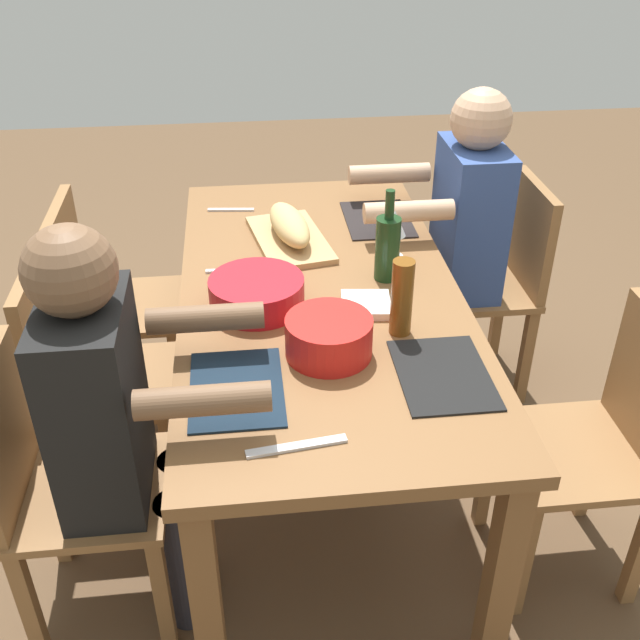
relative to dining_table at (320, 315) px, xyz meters
The scene contains 23 objects.
ground_plane 0.65m from the dining_table, ahead, with size 8.00×8.00×0.00m, color brown.
dining_table is the anchor object (origin of this frame).
chair_far_center 0.76m from the dining_table, 90.00° to the left, with size 0.40×0.40×0.85m.
chair_near_left 0.89m from the dining_table, 122.17° to the right, with size 0.40×0.40×0.85m.
chair_near_right 0.89m from the dining_table, 57.83° to the right, with size 0.40×0.40×0.85m.
diner_near_right 0.73m from the dining_table, 50.12° to the right, with size 0.41×0.53×1.20m.
chair_far_left 0.89m from the dining_table, 122.17° to the left, with size 0.40×0.40×0.85m.
diner_far_left 0.73m from the dining_table, 129.88° to the left, with size 0.41×0.53×1.20m.
chair_far_right 0.89m from the dining_table, 57.83° to the left, with size 0.40×0.40×0.85m.
serving_bowl_greens 0.37m from the dining_table, behind, with size 0.23×0.23×0.11m.
serving_bowl_pasta 0.25m from the dining_table, 111.55° to the left, with size 0.28×0.28×0.09m.
cutting_board 0.35m from the dining_table, 11.37° to the left, with size 0.40×0.22×0.02m, color tan.
bread_loaf 0.37m from the dining_table, 11.37° to the left, with size 0.32×0.11×0.09m, color tan.
wine_bottle 0.29m from the dining_table, 77.34° to the right, with size 0.08×0.08×0.29m.
beer_bottle 0.38m from the dining_table, 143.42° to the right, with size 0.06×0.06×0.22m, color brown.
wine_glass 0.38m from the dining_table, 55.50° to the right, with size 0.08×0.08×0.17m.
fork_far_center 0.31m from the dining_table, 61.76° to the left, with size 0.02×0.17×0.01m, color silver.
placemat_near_left 0.54m from the dining_table, 150.83° to the right, with size 0.32×0.23×0.01m, color black.
placemat_near_right 0.54m from the dining_table, 29.17° to the right, with size 0.32×0.23×0.01m, color black.
placemat_far_left 0.54m from the dining_table, 150.83° to the left, with size 0.32×0.23×0.01m, color #142333.
fork_far_right 0.67m from the dining_table, 23.24° to the left, with size 0.02×0.17×0.01m, color silver.
carving_knife 0.71m from the dining_table, 169.28° to the left, with size 0.23×0.02×0.01m, color silver.
napkin_stack 0.20m from the dining_table, 136.43° to the right, with size 0.14×0.14×0.02m, color white.
Camera 1 is at (-1.94, 0.22, 1.88)m, focal length 41.98 mm.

